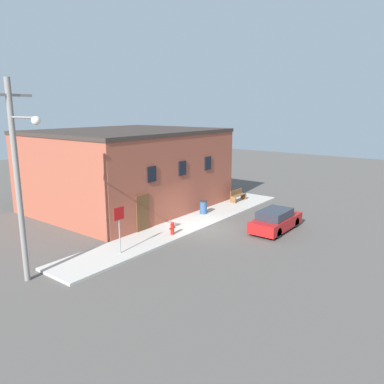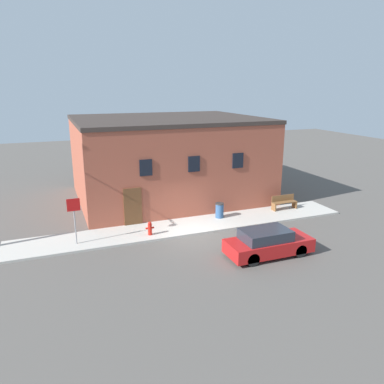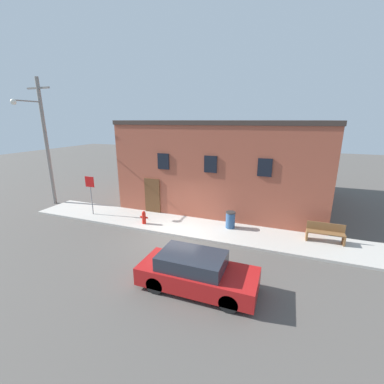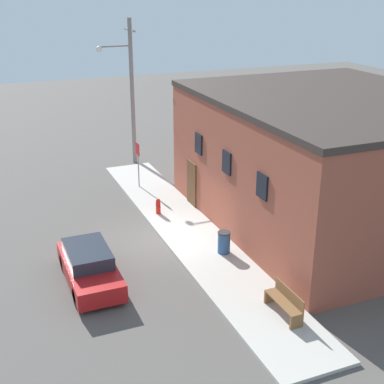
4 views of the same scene
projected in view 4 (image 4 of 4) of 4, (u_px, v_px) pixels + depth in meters
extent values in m
plane|color=#56514C|center=(161.00, 240.00, 21.88)|extent=(80.00, 80.00, 0.00)
cube|color=#BCB7AD|center=(190.00, 233.00, 22.30)|extent=(18.77, 2.51, 0.12)
cube|color=#9E4C38|center=(332.00, 162.00, 22.83)|extent=(12.00, 9.98, 5.28)
cube|color=#382D28|center=(339.00, 98.00, 21.82)|extent=(12.10, 10.08, 0.24)
cube|color=black|center=(199.00, 144.00, 23.23)|extent=(0.70, 0.08, 0.90)
cube|color=black|center=(227.00, 162.00, 20.82)|extent=(0.70, 0.08, 0.90)
cube|color=black|center=(262.00, 186.00, 18.41)|extent=(0.70, 0.08, 0.90)
cube|color=brown|center=(192.00, 184.00, 24.71)|extent=(1.00, 0.08, 2.20)
cylinder|color=red|center=(158.00, 208.00, 23.94)|extent=(0.21, 0.21, 0.57)
sphere|color=red|center=(158.00, 201.00, 23.82)|extent=(0.19, 0.19, 0.19)
cylinder|color=red|center=(157.00, 205.00, 24.05)|extent=(0.12, 0.09, 0.09)
cylinder|color=red|center=(159.00, 207.00, 23.77)|extent=(0.12, 0.09, 0.09)
cylinder|color=gray|center=(138.00, 165.00, 26.82)|extent=(0.06, 0.06, 2.29)
cube|color=red|center=(137.00, 149.00, 26.51)|extent=(0.61, 0.02, 0.61)
cube|color=brown|center=(271.00, 296.00, 17.33)|extent=(0.08, 0.44, 0.44)
cube|color=brown|center=(296.00, 322.00, 16.01)|extent=(0.08, 0.44, 0.44)
cube|color=brown|center=(283.00, 302.00, 16.58)|extent=(1.61, 0.44, 0.04)
cube|color=brown|center=(289.00, 295.00, 16.58)|extent=(1.61, 0.04, 0.38)
cylinder|color=#2D517F|center=(224.00, 243.00, 20.44)|extent=(0.47, 0.47, 0.81)
cylinder|color=#2D2D2D|center=(224.00, 233.00, 20.28)|extent=(0.50, 0.50, 0.06)
cylinder|color=gray|center=(132.00, 93.00, 29.75)|extent=(0.23, 0.23, 8.08)
cylinder|color=gray|center=(115.00, 46.00, 28.49)|extent=(0.08, 1.72, 0.08)
sphere|color=silver|center=(99.00, 49.00, 28.23)|extent=(0.32, 0.32, 0.32)
cube|color=gray|center=(130.00, 30.00, 28.50)|extent=(1.80, 0.10, 0.10)
cylinder|color=black|center=(119.00, 288.00, 17.85)|extent=(0.60, 0.20, 0.60)
cylinder|color=black|center=(77.00, 297.00, 17.35)|extent=(0.60, 0.20, 0.60)
cylinder|color=black|center=(102.00, 256.00, 19.97)|extent=(0.60, 0.20, 0.60)
cylinder|color=black|center=(64.00, 263.00, 19.47)|extent=(0.60, 0.20, 0.60)
cube|color=red|center=(90.00, 270.00, 18.59)|extent=(3.98, 1.61, 0.62)
cube|color=#282D38|center=(88.00, 254.00, 18.56)|extent=(2.19, 1.42, 0.48)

